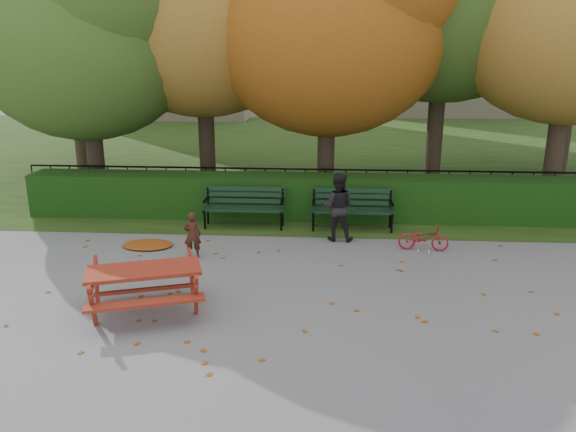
# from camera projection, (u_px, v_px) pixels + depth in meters

# --- Properties ---
(ground) EXTENTS (90.00, 90.00, 0.00)m
(ground) POSITION_uv_depth(u_px,v_px,m) (292.00, 297.00, 9.05)
(ground) COLOR slate
(ground) RESTS_ON ground
(grass_strip) EXTENTS (90.00, 90.00, 0.00)m
(grass_strip) POSITION_uv_depth(u_px,v_px,m) (313.00, 149.00, 22.44)
(grass_strip) COLOR #1B3410
(grass_strip) RESTS_ON ground
(building_right) EXTENTS (9.00, 6.00, 12.00)m
(building_right) POSITION_uv_depth(u_px,v_px,m) (454.00, 12.00, 33.61)
(building_right) COLOR #C6B49A
(building_right) RESTS_ON ground
(hedge) EXTENTS (13.00, 0.90, 1.00)m
(hedge) POSITION_uv_depth(u_px,v_px,m) (304.00, 197.00, 13.21)
(hedge) COLOR black
(hedge) RESTS_ON ground
(iron_fence) EXTENTS (14.00, 0.04, 1.02)m
(iron_fence) POSITION_uv_depth(u_px,v_px,m) (305.00, 187.00, 13.97)
(iron_fence) COLOR black
(iron_fence) RESTS_ON ground
(tree_a) EXTENTS (5.88, 5.60, 7.48)m
(tree_a) POSITION_uv_depth(u_px,v_px,m) (91.00, 20.00, 13.44)
(tree_a) COLOR #30221B
(tree_a) RESTS_ON ground
(tree_c) EXTENTS (6.30, 6.00, 8.00)m
(tree_c) POSITION_uv_depth(u_px,v_px,m) (343.00, 6.00, 13.33)
(tree_c) COLOR #30221B
(tree_c) RESTS_ON ground
(bench_left) EXTENTS (1.80, 0.57, 0.88)m
(bench_left) POSITION_uv_depth(u_px,v_px,m) (244.00, 204.00, 12.53)
(bench_left) COLOR black
(bench_left) RESTS_ON ground
(bench_right) EXTENTS (1.80, 0.57, 0.88)m
(bench_right) POSITION_uv_depth(u_px,v_px,m) (352.00, 206.00, 12.37)
(bench_right) COLOR black
(bench_right) RESTS_ON ground
(picnic_table) EXTENTS (2.00, 1.79, 0.81)m
(picnic_table) POSITION_uv_depth(u_px,v_px,m) (144.00, 278.00, 8.36)
(picnic_table) COLOR maroon
(picnic_table) RESTS_ON ground
(leaf_pile) EXTENTS (1.20, 0.99, 0.07)m
(leaf_pile) POSITION_uv_depth(u_px,v_px,m) (148.00, 245.00, 11.36)
(leaf_pile) COLOR #662E0C
(leaf_pile) RESTS_ON ground
(leaf_scatter) EXTENTS (9.00, 5.70, 0.01)m
(leaf_scatter) POSITION_uv_depth(u_px,v_px,m) (293.00, 289.00, 9.33)
(leaf_scatter) COLOR #662E0C
(leaf_scatter) RESTS_ON ground
(child) EXTENTS (0.36, 0.27, 0.90)m
(child) POSITION_uv_depth(u_px,v_px,m) (192.00, 235.00, 10.65)
(child) COLOR #3C1B13
(child) RESTS_ON ground
(adult) EXTENTS (0.75, 0.61, 1.43)m
(adult) POSITION_uv_depth(u_px,v_px,m) (338.00, 207.00, 11.57)
(adult) COLOR black
(adult) RESTS_ON ground
(bicycle) EXTENTS (1.00, 0.43, 0.51)m
(bicycle) POSITION_uv_depth(u_px,v_px,m) (424.00, 238.00, 11.08)
(bicycle) COLOR #A60F20
(bicycle) RESTS_ON ground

